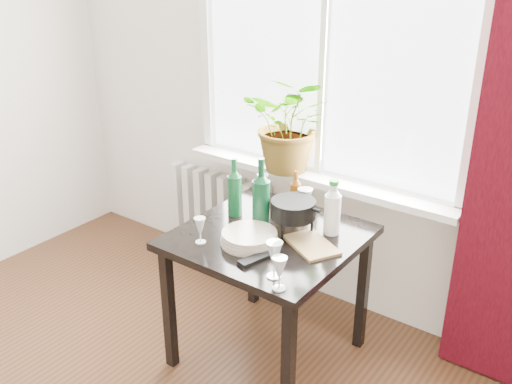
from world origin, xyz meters
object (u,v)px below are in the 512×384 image
Objects in this scene: potted_plant at (292,123)px; cleaning_bottle at (333,207)px; table at (269,250)px; wine_bottle_left at (235,187)px; radiator at (219,212)px; fondue_pot at (293,216)px; cutting_board at (311,245)px; wine_bottle_right at (261,193)px; bottle_amber at (296,192)px; wineglass_far_right at (279,273)px; wineglass_front_left at (200,230)px; wineglass_back_center at (305,204)px; wineglass_front_right at (274,259)px; tv_remote at (257,259)px; wineglass_back_left at (263,186)px; plate_stack at (249,238)px.

potted_plant is 1.98× the size of cleaning_bottle.
table is 0.38m from wine_bottle_left.
table is (0.85, -0.63, 0.27)m from radiator.
fondue_pot is at bearing -55.69° from potted_plant.
cutting_board is (0.51, -0.06, -0.15)m from wine_bottle_left.
cutting_board is (0.31, -0.02, -0.18)m from wine_bottle_right.
bottle_amber is 0.83× the size of cleaning_bottle.
cutting_board is (-0.08, 0.39, -0.07)m from wineglass_far_right.
wine_bottle_right reaches higher than wineglass_far_right.
wine_bottle_left is 0.33m from bottle_amber.
fondue_pot is at bearing 49.81° from wineglass_front_left.
cleaning_bottle reaches higher than wineglass_back_center.
wine_bottle_right is (0.20, -0.04, 0.03)m from wine_bottle_left.
cleaning_bottle reaches higher than wineglass_front_right.
tv_remote reaches higher than cutting_board.
wineglass_far_right reaches higher than wineglass_back_left.
wine_bottle_left is 1.73× the size of wineglass_back_center.
potted_plant reaches higher than wineglass_back_center.
bottle_amber is 0.76m from wineglass_far_right.
potted_plant is 3.79× the size of wineglass_back_left.
cutting_board is (0.51, -0.31, -0.07)m from wineglass_back_left.
cleaning_bottle is (0.28, -0.10, 0.02)m from bottle_amber.
wineglass_far_right reaches higher than plate_stack.
wine_bottle_right is at bearing 137.14° from tv_remote.
plate_stack reaches higher than radiator.
wineglass_back_center is 1.01× the size of tv_remote.
wine_bottle_right reaches higher than wineglass_back_left.
wineglass_front_left is at bearing -119.17° from wineglass_back_center.
wine_bottle_right is 1.33× the size of cleaning_bottle.
wineglass_back_center reaches higher than wineglass_back_left.
radiator is 1.09m from table.
wineglass_far_right is 0.84× the size of tv_remote.
potted_plant is at bearing 148.12° from fondue_pot.
wineglass_front_right reaches higher than cutting_board.
wineglass_back_center reaches higher than cutting_board.
wine_bottle_left reaches higher than plate_stack.
wine_bottle_left is 2.07× the size of wineglass_far_right.
plate_stack is (0.19, 0.13, -0.04)m from wineglass_front_left.
tv_remote is at bearing -40.38° from wine_bottle_left.
radiator is at bearing 136.18° from wine_bottle_left.
potted_plant is 1.48× the size of wine_bottle_right.
radiator is 1.60m from wineglass_far_right.
cleaning_bottle is 0.19m from wineglass_back_center.
wine_bottle_right is 2.55× the size of wineglass_back_left.
radiator is 2.49× the size of wine_bottle_left.
wineglass_back_center is at bearing 74.87° from table.
tv_remote is 0.68× the size of cutting_board.
plate_stack is at bearing 144.09° from wineglass_far_right.
wine_bottle_right is at bearing -152.85° from cleaning_bottle.
table is 3.32× the size of fondue_pot.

